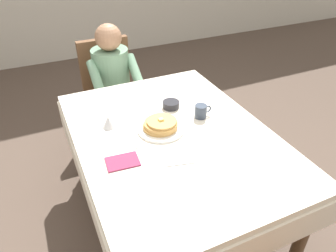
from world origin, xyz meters
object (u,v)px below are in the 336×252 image
object	(u,v)px
chair_diner	(110,86)
fork_left_of_plate	(132,139)
knife_right_of_plate	(191,124)
bowl_butter	(171,105)
spoon_near_edge	(180,164)
plate_breakfast	(161,129)
cup_coffee	(201,111)
dining_table_main	(173,146)
breakfast_stack	(161,124)
diner_person	(113,79)
syrup_pitcher	(108,122)

from	to	relation	value
chair_diner	fork_left_of_plate	bearing A→B (deg)	81.69
fork_left_of_plate	knife_right_of_plate	size ratio (longest dim) A/B	0.90
chair_diner	bowl_butter	distance (m)	0.94
chair_diner	knife_right_of_plate	xyz separation A→B (m)	(0.22, -1.12, 0.21)
spoon_near_edge	bowl_butter	bearing A→B (deg)	83.16
plate_breakfast	cup_coffee	size ratio (longest dim) A/B	2.48
dining_table_main	fork_left_of_plate	world-z (taller)	fork_left_of_plate
fork_left_of_plate	knife_right_of_plate	world-z (taller)	same
breakfast_stack	plate_breakfast	bearing A→B (deg)	-54.10
diner_person	syrup_pitcher	xyz separation A→B (m)	(-0.25, -0.79, 0.11)
dining_table_main	chair_diner	bearing A→B (deg)	93.65
bowl_butter	chair_diner	bearing A→B (deg)	102.09
breakfast_stack	cup_coffee	world-z (taller)	cup_coffee
chair_diner	bowl_butter	xyz separation A→B (m)	(0.19, -0.89, 0.23)
dining_table_main	cup_coffee	xyz separation A→B (m)	(0.24, 0.09, 0.13)
fork_left_of_plate	diner_person	bearing A→B (deg)	-9.23
chair_diner	cup_coffee	distance (m)	1.15
dining_table_main	syrup_pitcher	bearing A→B (deg)	145.47
fork_left_of_plate	knife_right_of_plate	bearing A→B (deg)	-89.61
spoon_near_edge	syrup_pitcher	bearing A→B (deg)	129.86
cup_coffee	spoon_near_edge	bearing A→B (deg)	-132.08
chair_diner	diner_person	world-z (taller)	diner_person
breakfast_stack	syrup_pitcher	xyz separation A→B (m)	(-0.27, 0.16, -0.00)
chair_diner	dining_table_main	bearing A→B (deg)	93.65
chair_diner	cup_coffee	bearing A→B (deg)	106.22
dining_table_main	syrup_pitcher	distance (m)	0.41
cup_coffee	bowl_butter	bearing A→B (deg)	123.42
syrup_pitcher	cup_coffee	bearing A→B (deg)	-12.89
dining_table_main	bowl_butter	distance (m)	0.32
plate_breakfast	fork_left_of_plate	xyz separation A→B (m)	(-0.19, -0.02, -0.01)
cup_coffee	fork_left_of_plate	distance (m)	0.48
syrup_pitcher	knife_right_of_plate	bearing A→B (deg)	-20.88
chair_diner	spoon_near_edge	world-z (taller)	chair_diner
diner_person	breakfast_stack	size ratio (longest dim) A/B	5.42
cup_coffee	bowl_butter	distance (m)	0.22
cup_coffee	spoon_near_edge	distance (m)	0.48
dining_table_main	breakfast_stack	distance (m)	0.15
syrup_pitcher	knife_right_of_plate	world-z (taller)	syrup_pitcher
cup_coffee	plate_breakfast	bearing A→B (deg)	-174.28
syrup_pitcher	plate_breakfast	bearing A→B (deg)	-29.78
bowl_butter	fork_left_of_plate	size ratio (longest dim) A/B	0.61
cup_coffee	bowl_butter	size ratio (longest dim) A/B	1.03
spoon_near_edge	diner_person	bearing A→B (deg)	102.96
cup_coffee	spoon_near_edge	size ratio (longest dim) A/B	0.75
breakfast_stack	spoon_near_edge	bearing A→B (deg)	-95.67
dining_table_main	bowl_butter	size ratio (longest dim) A/B	13.85
diner_person	breakfast_stack	distance (m)	0.95
diner_person	fork_left_of_plate	world-z (taller)	diner_person
breakfast_stack	knife_right_of_plate	size ratio (longest dim) A/B	1.03
bowl_butter	fork_left_of_plate	xyz separation A→B (m)	(-0.35, -0.23, -0.02)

